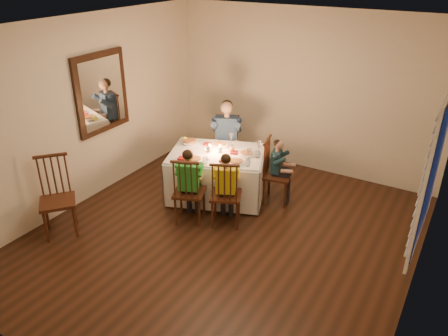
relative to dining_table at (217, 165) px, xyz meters
The scene contains 26 objects.
ground 1.18m from the dining_table, 53.83° to the right, with size 5.00×5.00×0.00m, color black.
wall_left 2.00m from the dining_table, 152.19° to the right, with size 0.02×5.00×2.60m, color beige.
wall_right 3.10m from the dining_table, 16.58° to the right, with size 0.02×5.00×2.60m, color beige.
wall_back 1.93m from the dining_table, 69.14° to the left, with size 4.50×0.02×2.60m, color beige.
ceiling 2.35m from the dining_table, 53.83° to the right, with size 5.00×5.00×0.00m, color white.
dining_table is the anchor object (origin of this frame).
chair_adult 0.92m from the dining_table, 109.80° to the left, with size 0.40×0.38×0.97m, color black, non-canonical shape.
chair_near_left 0.91m from the dining_table, 87.34° to the right, with size 0.40×0.38×0.97m, color black, non-canonical shape.
chair_near_right 0.91m from the dining_table, 49.33° to the right, with size 0.40×0.38×0.97m, color black, non-canonical shape.
chair_end 1.02m from the dining_table, 20.66° to the left, with size 0.40×0.38×0.97m, color black, non-canonical shape.
chair_extra 2.29m from the dining_table, 123.26° to the right, with size 0.43×0.41×1.05m, color black, non-canonical shape.
adult 0.92m from the dining_table, 109.80° to the left, with size 0.46×0.42×1.25m, color navy, non-canonical shape.
child_green 0.91m from the dining_table, 87.34° to the right, with size 0.35×0.32×1.06m, color green, non-canonical shape.
child_yellow 0.91m from the dining_table, 49.33° to the right, with size 0.33×0.31×1.03m, color yellow, non-canonical shape.
child_teal 1.02m from the dining_table, 20.66° to the left, with size 0.30×0.27×0.97m, color #19343E, non-canonical shape.
setting_adult 0.33m from the dining_table, 111.97° to the left, with size 0.26×0.26×0.02m, color white.
setting_green 0.45m from the dining_table, 108.55° to the right, with size 0.26×0.26×0.02m, color white.
setting_yellow 0.48m from the dining_table, 19.86° to the right, with size 0.26×0.26×0.02m, color white.
setting_teal 0.48m from the dining_table, 22.37° to the left, with size 0.26×0.26×0.02m, color white.
candle_left 0.27m from the dining_table, 159.36° to the right, with size 0.06×0.06×0.10m, color silver.
candle_right 0.26m from the dining_table, 20.64° to the left, with size 0.06×0.06×0.10m, color silver.
squash 0.67m from the dining_table, behind, with size 0.09×0.09×0.09m, color #FEFF43.
orange_fruit 0.33m from the dining_table, 33.34° to the left, with size 0.08×0.08×0.08m, color #FB5D15.
serving_bowl 0.57m from the dining_table, behind, with size 0.23×0.23×0.06m, color white.
wall_mirror 1.96m from the dining_table, 160.72° to the right, with size 0.06×0.95×1.15m.
window_blinds 3.10m from the dining_table, 14.96° to the right, with size 0.07×1.34×1.54m.
Camera 1 is at (2.41, -4.02, 3.28)m, focal length 35.00 mm.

